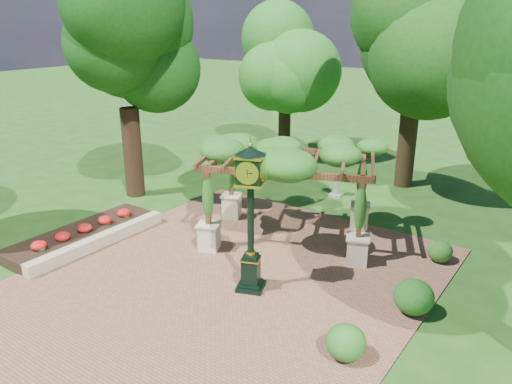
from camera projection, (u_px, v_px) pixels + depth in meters
The scene contains 13 objects.
ground at pixel (200, 299), 12.80m from camera, with size 120.00×120.00×0.00m, color #1E4714.
brick_plaza at pixel (224, 282), 13.56m from camera, with size 10.00×12.00×0.04m, color brown.
border_wall at pixel (100, 241), 15.63m from camera, with size 0.35×5.00×0.40m, color #C6B793.
flower_bed at pixel (82, 235), 16.13m from camera, with size 1.50×5.00×0.36m, color red.
pedestal_clock at pixel (251, 206), 12.47m from camera, with size 1.01×1.01×3.95m.
pergola at pixel (289, 159), 15.40m from camera, with size 6.05×5.01×3.28m.
sundial at pixel (336, 187), 20.11m from camera, with size 0.53×0.53×0.87m.
shrub_front at pixel (346, 342), 10.39m from camera, with size 0.86×0.86×0.77m, color #245E1B.
shrub_mid at pixel (414, 297), 12.00m from camera, with size 0.97×0.97×0.87m, color #1E5818.
shrub_back at pixel (440, 251), 14.59m from camera, with size 0.72×0.72×0.65m, color #275719.
tree_west_near at pixel (123, 34), 18.30m from camera, with size 4.22×4.22×9.16m.
tree_west_far at pixel (286, 60), 24.48m from camera, with size 3.85×3.85×7.08m.
tree_north at pixel (418, 39), 19.49m from camera, with size 4.84×4.84×8.82m.
Camera 1 is at (7.64, -8.28, 6.83)m, focal length 35.00 mm.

